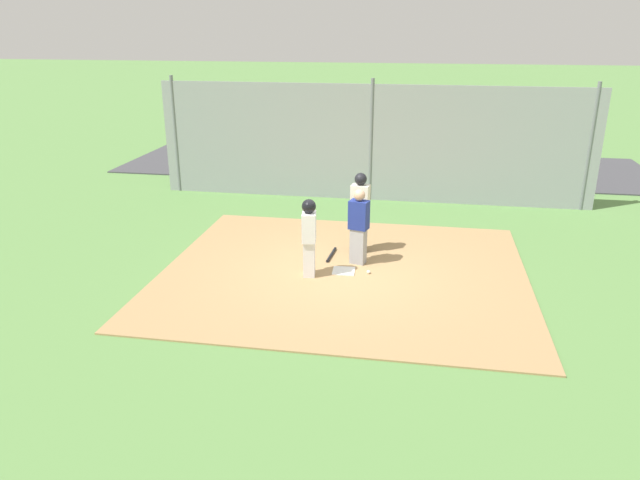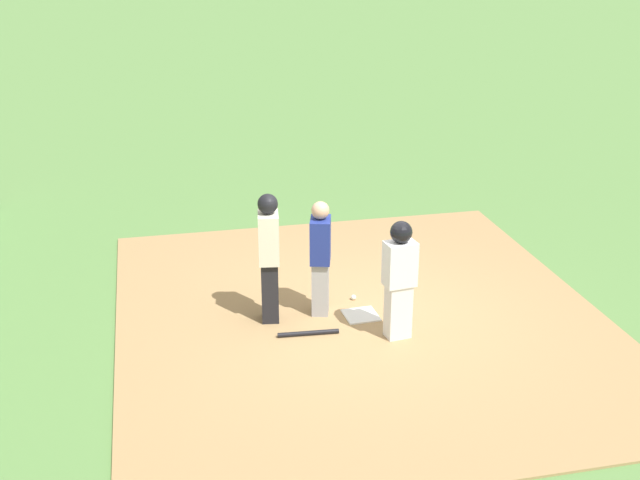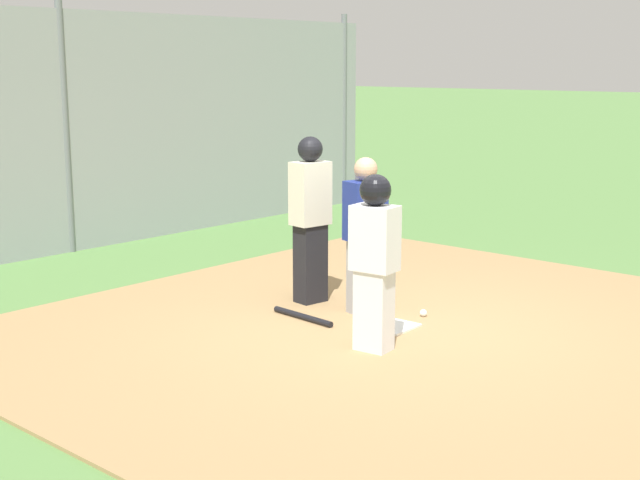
% 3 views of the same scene
% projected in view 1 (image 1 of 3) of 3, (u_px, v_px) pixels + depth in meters
% --- Properties ---
extents(ground_plane, '(140.00, 140.00, 0.00)m').
position_uv_depth(ground_plane, '(344.00, 273.00, 11.90)').
color(ground_plane, '#5B8947').
extents(dirt_infield, '(7.20, 6.40, 0.03)m').
position_uv_depth(dirt_infield, '(344.00, 272.00, 11.89)').
color(dirt_infield, '#A88456').
rests_on(dirt_infield, ground_plane).
extents(home_plate, '(0.46, 0.46, 0.02)m').
position_uv_depth(home_plate, '(344.00, 271.00, 11.88)').
color(home_plate, white).
rests_on(home_plate, dirt_infield).
extents(catcher, '(0.44, 0.35, 1.57)m').
position_uv_depth(catcher, '(359.00, 226.00, 12.04)').
color(catcher, '#9E9EA3').
rests_on(catcher, dirt_infield).
extents(umpire, '(0.41, 0.31, 1.74)m').
position_uv_depth(umpire, '(360.00, 211.00, 12.65)').
color(umpire, black).
rests_on(umpire, dirt_infield).
extents(runner, '(0.31, 0.41, 1.56)m').
position_uv_depth(runner, '(309.00, 233.00, 11.41)').
color(runner, silver).
rests_on(runner, dirt_infield).
extents(baseball_bat, '(0.11, 0.79, 0.06)m').
position_uv_depth(baseball_bat, '(331.00, 255.00, 12.67)').
color(baseball_bat, black).
rests_on(baseball_bat, dirt_infield).
extents(baseball, '(0.07, 0.07, 0.07)m').
position_uv_depth(baseball, '(368.00, 272.00, 11.76)').
color(baseball, white).
rests_on(baseball, dirt_infield).
extents(backstop_fence, '(12.00, 0.10, 3.35)m').
position_uv_depth(backstop_fence, '(371.00, 143.00, 16.36)').
color(backstop_fence, '#93999E').
rests_on(backstop_fence, ground_plane).
extents(parking_lot, '(18.00, 5.20, 0.04)m').
position_uv_depth(parking_lot, '(381.00, 165.00, 20.88)').
color(parking_lot, '#424247').
rests_on(parking_lot, ground_plane).
extents(parked_car_white, '(4.37, 2.25, 1.28)m').
position_uv_depth(parked_car_white, '(395.00, 147.00, 20.98)').
color(parked_car_white, silver).
rests_on(parked_car_white, parking_lot).
extents(parked_car_silver, '(4.31, 2.12, 1.28)m').
position_uv_depth(parked_car_silver, '(300.00, 143.00, 21.72)').
color(parked_car_silver, '#B2B2B7').
rests_on(parked_car_silver, parking_lot).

